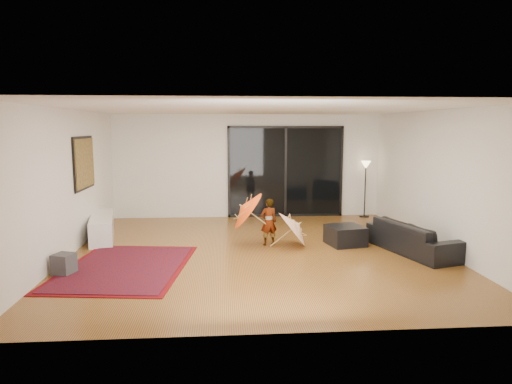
{
  "coord_description": "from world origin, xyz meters",
  "views": [
    {
      "loc": [
        -0.68,
        -8.46,
        2.37
      ],
      "look_at": [
        -0.01,
        0.42,
        1.1
      ],
      "focal_mm": 32.0,
      "sensor_mm": 36.0,
      "label": 1
    }
  ],
  "objects": [
    {
      "name": "wall_left",
      "position": [
        -3.5,
        0.0,
        1.35
      ],
      "size": [
        0.0,
        7.0,
        7.0
      ],
      "primitive_type": "plane",
      "rotation": [
        1.57,
        0.0,
        1.57
      ],
      "color": "silver",
      "rests_on": "floor"
    },
    {
      "name": "persian_rug",
      "position": [
        -2.34,
        -0.83,
        0.01
      ],
      "size": [
        2.3,
        2.98,
        0.02
      ],
      "rotation": [
        0.0,
        0.0,
        -0.12
      ],
      "color": "#5F080C",
      "rests_on": "floor"
    },
    {
      "name": "parasol_orange",
      "position": [
        -0.3,
        0.46,
        0.73
      ],
      "size": [
        0.66,
        0.87,
        0.89
      ],
      "rotation": [
        0.0,
        -0.92,
        0.0
      ],
      "color": "#FF4A0D",
      "rests_on": "child"
    },
    {
      "name": "wall_front",
      "position": [
        0.0,
        -3.5,
        1.35
      ],
      "size": [
        7.0,
        0.0,
        7.0
      ],
      "primitive_type": "plane",
      "rotation": [
        -1.57,
        0.0,
        0.0
      ],
      "color": "silver",
      "rests_on": "floor"
    },
    {
      "name": "floor_lamp",
      "position": [
        3.1,
        3.25,
        1.17
      ],
      "size": [
        0.26,
        0.26,
        1.49
      ],
      "color": "black",
      "rests_on": "floor"
    },
    {
      "name": "wall_right",
      "position": [
        3.5,
        0.0,
        1.35
      ],
      "size": [
        0.0,
        7.0,
        7.0
      ],
      "primitive_type": "plane",
      "rotation": [
        1.57,
        0.0,
        -1.57
      ],
      "color": "silver",
      "rests_on": "floor"
    },
    {
      "name": "sliding_door",
      "position": [
        1.0,
        3.47,
        1.2
      ],
      "size": [
        3.06,
        0.07,
        2.4
      ],
      "color": "black",
      "rests_on": "wall_back"
    },
    {
      "name": "sofa",
      "position": [
        2.95,
        -0.25,
        0.29
      ],
      "size": [
        1.31,
        2.15,
        0.59
      ],
      "primitive_type": "imported",
      "rotation": [
        0.0,
        0.0,
        1.85
      ],
      "color": "black",
      "rests_on": "floor"
    },
    {
      "name": "speaker",
      "position": [
        -3.25,
        -1.11,
        0.17
      ],
      "size": [
        0.38,
        0.38,
        0.34
      ],
      "primitive_type": "cube",
      "rotation": [
        0.0,
        0.0,
        -0.34
      ],
      "color": "#424244",
      "rests_on": "floor"
    },
    {
      "name": "wall_back",
      "position": [
        0.0,
        3.5,
        1.35
      ],
      "size": [
        7.0,
        0.0,
        7.0
      ],
      "primitive_type": "plane",
      "rotation": [
        1.57,
        0.0,
        0.0
      ],
      "color": "silver",
      "rests_on": "floor"
    },
    {
      "name": "painting",
      "position": [
        -3.46,
        1.0,
        1.65
      ],
      "size": [
        0.04,
        1.28,
        1.08
      ],
      "color": "black",
      "rests_on": "wall_left"
    },
    {
      "name": "ottoman",
      "position": [
        1.81,
        0.41,
        0.19
      ],
      "size": [
        0.8,
        0.8,
        0.39
      ],
      "primitive_type": "cube",
      "rotation": [
        0.0,
        0.0,
        0.2
      ],
      "color": "black",
      "rests_on": "floor"
    },
    {
      "name": "media_console",
      "position": [
        -3.25,
        1.29,
        0.25
      ],
      "size": [
        0.81,
        1.85,
        0.5
      ],
      "primitive_type": "cube",
      "rotation": [
        0.0,
        0.0,
        0.21
      ],
      "color": "white",
      "rests_on": "floor"
    },
    {
      "name": "parasol_white",
      "position": [
        0.85,
        0.36,
        0.5
      ],
      "size": [
        0.66,
        0.84,
        0.94
      ],
      "rotation": [
        0.0,
        0.91,
        0.0
      ],
      "color": "white",
      "rests_on": "floor"
    },
    {
      "name": "ceiling",
      "position": [
        0.0,
        0.0,
        2.7
      ],
      "size": [
        7.0,
        7.0,
        0.0
      ],
      "primitive_type": "plane",
      "rotation": [
        3.14,
        0.0,
        0.0
      ],
      "color": "white",
      "rests_on": "wall_back"
    },
    {
      "name": "floor",
      "position": [
        0.0,
        0.0,
        0.0
      ],
      "size": [
        7.0,
        7.0,
        0.0
      ],
      "primitive_type": "plane",
      "color": "#915F27",
      "rests_on": "ground"
    },
    {
      "name": "child",
      "position": [
        0.25,
        0.51,
        0.48
      ],
      "size": [
        0.4,
        0.32,
        0.95
      ],
      "primitive_type": "imported",
      "rotation": [
        0.0,
        0.0,
        3.42
      ],
      "color": "#999999",
      "rests_on": "floor"
    }
  ]
}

